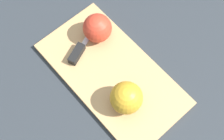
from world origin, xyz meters
name	(u,v)px	position (x,y,z in m)	size (l,w,h in m)	color
ground_plane	(112,75)	(0.00, 0.00, 0.00)	(4.00, 4.00, 0.00)	#282D33
cutting_board	(112,74)	(0.00, 0.00, 0.01)	(0.46, 0.30, 0.01)	tan
apple_half_left	(126,98)	(-0.09, 0.01, 0.06)	(0.08, 0.08, 0.08)	gold
apple_half_right	(97,28)	(0.12, -0.03, 0.06)	(0.08, 0.08, 0.08)	red
knife	(78,52)	(0.10, 0.05, 0.02)	(0.09, 0.12, 0.02)	silver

